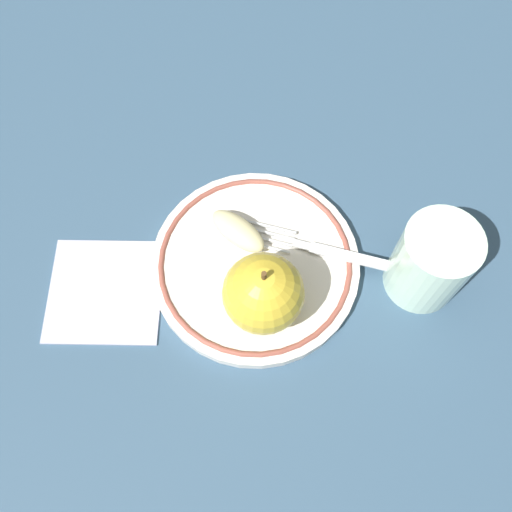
# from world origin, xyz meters

# --- Properties ---
(ground_plane) EXTENTS (2.00, 2.00, 0.00)m
(ground_plane) POSITION_xyz_m (0.00, 0.00, 0.00)
(ground_plane) COLOR #355169
(plate) EXTENTS (0.22, 0.22, 0.02)m
(plate) POSITION_xyz_m (-0.01, -0.00, 0.01)
(plate) COLOR silver
(plate) RESTS_ON ground_plane
(apple_red_whole) EXTENTS (0.08, 0.08, 0.09)m
(apple_red_whole) POSITION_xyz_m (-0.02, -0.05, 0.06)
(apple_red_whole) COLOR gold
(apple_red_whole) RESTS_ON plate
(apple_slice_front) EXTENTS (0.06, 0.07, 0.02)m
(apple_slice_front) POSITION_xyz_m (-0.02, 0.03, 0.03)
(apple_slice_front) COLOR beige
(apple_slice_front) RESTS_ON plate
(fork) EXTENTS (0.17, 0.11, 0.00)m
(fork) POSITION_xyz_m (0.06, -0.01, 0.02)
(fork) COLOR silver
(fork) RESTS_ON plate
(drinking_glass) EXTENTS (0.08, 0.08, 0.10)m
(drinking_glass) POSITION_xyz_m (0.16, -0.06, 0.05)
(drinking_glass) COLOR silver
(drinking_glass) RESTS_ON ground_plane
(napkin_folded) EXTENTS (0.15, 0.15, 0.01)m
(napkin_folded) POSITION_xyz_m (-0.17, 0.01, 0.00)
(napkin_folded) COLOR #B7B6CB
(napkin_folded) RESTS_ON ground_plane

